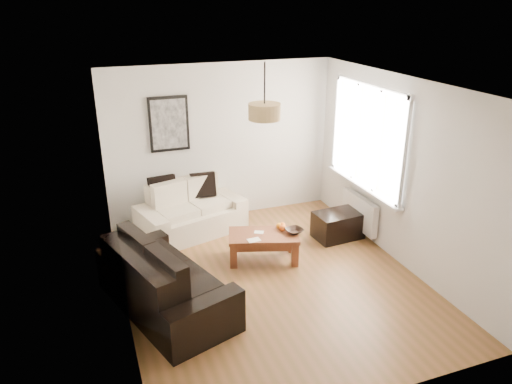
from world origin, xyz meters
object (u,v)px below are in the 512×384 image
object	(u,v)px
loveseat_cream	(191,209)
sofa_leather	(165,278)
ottoman	(338,225)
coffee_table	(264,247)

from	to	relation	value
loveseat_cream	sofa_leather	bearing A→B (deg)	-127.72
sofa_leather	ottoman	size ratio (longest dim) A/B	2.64
sofa_leather	ottoman	xyz separation A→B (m)	(2.88, 0.93, -0.21)
loveseat_cream	coffee_table	xyz separation A→B (m)	(0.77, -1.22, -0.20)
loveseat_cream	coffee_table	distance (m)	1.46
loveseat_cream	sofa_leather	size ratio (longest dim) A/B	0.84
coffee_table	loveseat_cream	bearing A→B (deg)	122.32
loveseat_cream	coffee_table	size ratio (longest dim) A/B	1.64
loveseat_cream	sofa_leather	world-z (taller)	sofa_leather
sofa_leather	coffee_table	size ratio (longest dim) A/B	1.96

